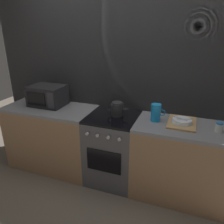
{
  "coord_description": "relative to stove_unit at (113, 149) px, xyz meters",
  "views": [
    {
      "loc": [
        0.83,
        -2.28,
        1.9
      ],
      "look_at": [
        -0.01,
        0.0,
        0.95
      ],
      "focal_mm": 35.01,
      "sensor_mm": 36.0,
      "label": 1
    }
  ],
  "objects": [
    {
      "name": "ground_plane",
      "position": [
        0.0,
        0.0,
        -0.45
      ],
      "size": [
        8.0,
        8.0,
        0.0
      ],
      "primitive_type": "plane",
      "color": "#6B6054"
    },
    {
      "name": "back_wall",
      "position": [
        0.0,
        0.32,
        0.75
      ],
      "size": [
        3.6,
        0.05,
        2.4
      ],
      "color": "gray",
      "rests_on": "ground_plane"
    },
    {
      "name": "counter_left",
      "position": [
        -0.9,
        0.0,
        0.0
      ],
      "size": [
        1.2,
        0.6,
        0.9
      ],
      "color": "#997251",
      "rests_on": "ground_plane"
    },
    {
      "name": "stove_unit",
      "position": [
        0.0,
        0.0,
        0.0
      ],
      "size": [
        0.6,
        0.63,
        0.9
      ],
      "color": "#4C4C51",
      "rests_on": "ground_plane"
    },
    {
      "name": "counter_right",
      "position": [
        0.9,
        0.0,
        0.0
      ],
      "size": [
        1.2,
        0.6,
        0.9
      ],
      "color": "#997251",
      "rests_on": "ground_plane"
    },
    {
      "name": "microwave",
      "position": [
        -0.96,
        0.07,
        0.59
      ],
      "size": [
        0.46,
        0.35,
        0.27
      ],
      "color": "black",
      "rests_on": "counter_left"
    },
    {
      "name": "kettle",
      "position": [
        0.04,
        0.04,
        0.53
      ],
      "size": [
        0.28,
        0.15,
        0.17
      ],
      "color": "#262628",
      "rests_on": "stove_unit"
    },
    {
      "name": "pitcher",
      "position": [
        0.51,
        0.04,
        0.55
      ],
      "size": [
        0.16,
        0.11,
        0.2
      ],
      "color": "#198CD8",
      "rests_on": "counter_right"
    },
    {
      "name": "dish_pile",
      "position": [
        0.79,
        0.05,
        0.47
      ],
      "size": [
        0.3,
        0.4,
        0.07
      ],
      "color": "tan",
      "rests_on": "counter_right"
    },
    {
      "name": "spice_jar",
      "position": [
        1.16,
        -0.02,
        0.5
      ],
      "size": [
        0.08,
        0.08,
        0.1
      ],
      "color": "silver",
      "rests_on": "counter_right"
    }
  ]
}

